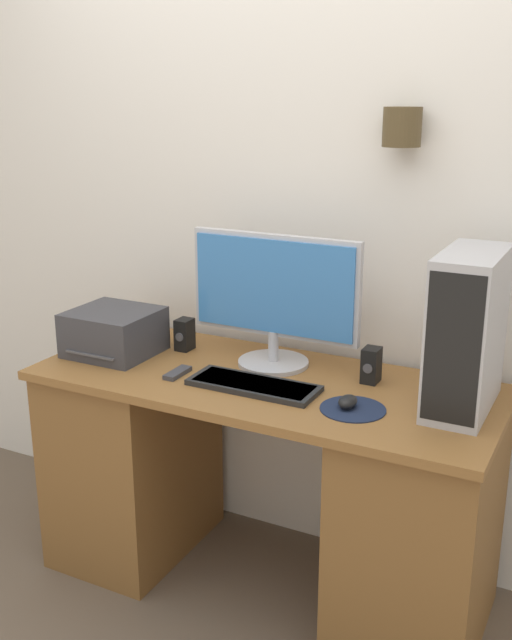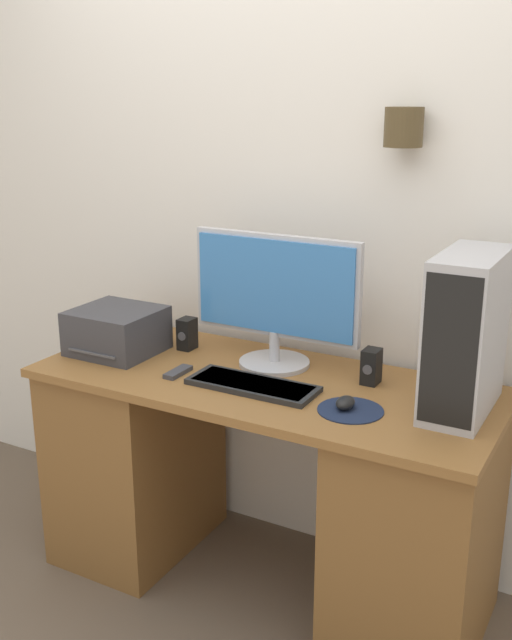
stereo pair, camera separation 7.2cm
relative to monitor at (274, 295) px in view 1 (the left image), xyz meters
The scene contains 12 objects.
ground_plane 1.15m from the monitor, 86.38° to the right, with size 12.00×12.00×0.00m, color brown.
wall_back 0.39m from the monitor, 83.00° to the left, with size 6.40×0.17×2.70m.
desk 0.65m from the monitor, 77.93° to the right, with size 1.57×0.65×0.79m.
monitor is the anchor object (origin of this frame).
keyboard 0.33m from the monitor, 80.75° to the right, with size 0.43×0.16×0.02m.
mousepad 0.52m from the monitor, 32.36° to the right, with size 0.20×0.20×0.00m.
mouse 0.50m from the monitor, 33.67° to the right, with size 0.05×0.08×0.04m.
computer_tower 0.67m from the monitor, ahead, with size 0.17×0.38×0.48m.
printer 0.62m from the monitor, 164.69° to the right, with size 0.30×0.29×0.16m.
speaker_left 0.41m from the monitor, behind, with size 0.05×0.07×0.12m.
speaker_right 0.41m from the monitor, ahead, with size 0.05×0.07×0.12m.
remote_control 0.42m from the monitor, 135.41° to the right, with size 0.04×0.12×0.02m.
Camera 1 is at (1.04, -1.77, 1.72)m, focal length 42.00 mm.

